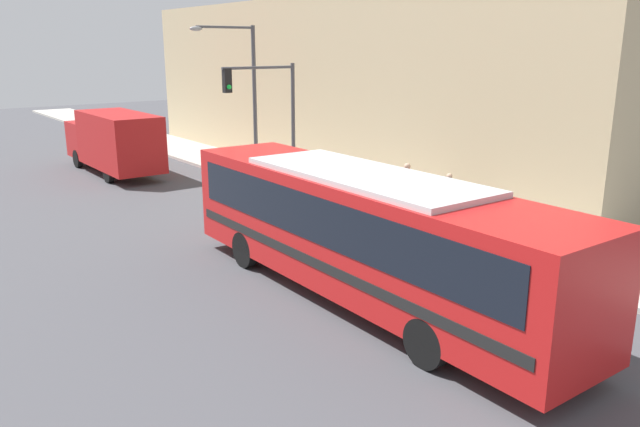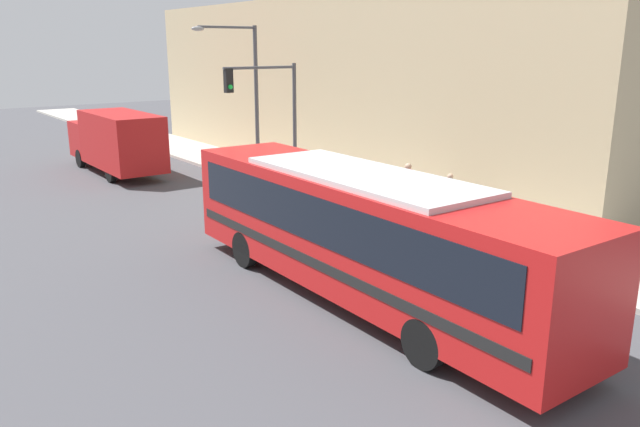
{
  "view_description": "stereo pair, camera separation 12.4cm",
  "coord_description": "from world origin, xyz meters",
  "px_view_note": "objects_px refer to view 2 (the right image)",
  "views": [
    {
      "loc": [
        -9.35,
        -8.13,
        5.98
      ],
      "look_at": [
        0.97,
        5.57,
        1.36
      ],
      "focal_mm": 35.0,
      "sensor_mm": 36.0,
      "label": 1
    },
    {
      "loc": [
        -9.25,
        -8.2,
        5.98
      ],
      "look_at": [
        0.97,
        5.57,
        1.36
      ],
      "focal_mm": 35.0,
      "sensor_mm": 36.0,
      "label": 2
    }
  ],
  "objects_px": {
    "pedestrian_near_corner": "(449,196)",
    "street_lamp": "(247,87)",
    "pedestrian_mid_block": "(407,188)",
    "fire_hydrant": "(464,232)",
    "traffic_light_pole": "(271,105)",
    "parking_meter": "(331,178)",
    "delivery_truck": "(116,140)",
    "city_bus": "(362,227)"
  },
  "relations": [
    {
      "from": "fire_hydrant",
      "to": "parking_meter",
      "type": "xyz_separation_m",
      "value": [
        -0.0,
        6.69,
        0.54
      ]
    },
    {
      "from": "delivery_truck",
      "to": "traffic_light_pole",
      "type": "xyz_separation_m",
      "value": [
        3.51,
        -8.4,
        2.08
      ]
    },
    {
      "from": "delivery_truck",
      "to": "traffic_light_pole",
      "type": "distance_m",
      "value": 9.34
    },
    {
      "from": "fire_hydrant",
      "to": "traffic_light_pole",
      "type": "height_order",
      "value": "traffic_light_pole"
    },
    {
      "from": "fire_hydrant",
      "to": "street_lamp",
      "type": "relative_size",
      "value": 0.11
    },
    {
      "from": "traffic_light_pole",
      "to": "parking_meter",
      "type": "bearing_deg",
      "value": -69.46
    },
    {
      "from": "city_bus",
      "to": "pedestrian_mid_block",
      "type": "xyz_separation_m",
      "value": [
        6.13,
        4.69,
        -0.72
      ]
    },
    {
      "from": "pedestrian_near_corner",
      "to": "pedestrian_mid_block",
      "type": "distance_m",
      "value": 1.52
    },
    {
      "from": "city_bus",
      "to": "pedestrian_near_corner",
      "type": "distance_m",
      "value": 7.63
    },
    {
      "from": "delivery_truck",
      "to": "pedestrian_mid_block",
      "type": "xyz_separation_m",
      "value": [
        5.49,
        -14.22,
        -0.52
      ]
    },
    {
      "from": "street_lamp",
      "to": "pedestrian_near_corner",
      "type": "xyz_separation_m",
      "value": [
        1.88,
        -10.35,
        -3.25
      ]
    },
    {
      "from": "traffic_light_pole",
      "to": "pedestrian_near_corner",
      "type": "xyz_separation_m",
      "value": [
        2.66,
        -7.18,
        -2.73
      ]
    },
    {
      "from": "delivery_truck",
      "to": "street_lamp",
      "type": "distance_m",
      "value": 7.25
    },
    {
      "from": "pedestrian_mid_block",
      "to": "delivery_truck",
      "type": "bearing_deg",
      "value": 111.12
    },
    {
      "from": "traffic_light_pole",
      "to": "street_lamp",
      "type": "height_order",
      "value": "street_lamp"
    },
    {
      "from": "street_lamp",
      "to": "pedestrian_mid_block",
      "type": "relative_size",
      "value": 3.62
    },
    {
      "from": "delivery_truck",
      "to": "street_lamp",
      "type": "relative_size",
      "value": 1.17
    },
    {
      "from": "traffic_light_pole",
      "to": "street_lamp",
      "type": "distance_m",
      "value": 3.31
    },
    {
      "from": "traffic_light_pole",
      "to": "parking_meter",
      "type": "height_order",
      "value": "traffic_light_pole"
    },
    {
      "from": "parking_meter",
      "to": "fire_hydrant",
      "type": "bearing_deg",
      "value": -90.0
    },
    {
      "from": "pedestrian_near_corner",
      "to": "city_bus",
      "type": "bearing_deg",
      "value": -153.87
    },
    {
      "from": "street_lamp",
      "to": "delivery_truck",
      "type": "bearing_deg",
      "value": 129.37
    },
    {
      "from": "traffic_light_pole",
      "to": "pedestrian_mid_block",
      "type": "relative_size",
      "value": 2.79
    },
    {
      "from": "traffic_light_pole",
      "to": "pedestrian_mid_block",
      "type": "bearing_deg",
      "value": -71.19
    },
    {
      "from": "pedestrian_near_corner",
      "to": "street_lamp",
      "type": "bearing_deg",
      "value": 100.29
    },
    {
      "from": "fire_hydrant",
      "to": "delivery_truck",
      "type": "bearing_deg",
      "value": 104.24
    },
    {
      "from": "fire_hydrant",
      "to": "traffic_light_pole",
      "type": "xyz_separation_m",
      "value": [
        -0.99,
        9.32,
        3.2
      ]
    },
    {
      "from": "city_bus",
      "to": "traffic_light_pole",
      "type": "relative_size",
      "value": 2.32
    },
    {
      "from": "street_lamp",
      "to": "fire_hydrant",
      "type": "bearing_deg",
      "value": -89.05
    },
    {
      "from": "delivery_truck",
      "to": "parking_meter",
      "type": "distance_m",
      "value": 11.93
    },
    {
      "from": "city_bus",
      "to": "pedestrian_mid_block",
      "type": "relative_size",
      "value": 6.47
    },
    {
      "from": "fire_hydrant",
      "to": "pedestrian_mid_block",
      "type": "height_order",
      "value": "pedestrian_mid_block"
    },
    {
      "from": "delivery_truck",
      "to": "fire_hydrant",
      "type": "xyz_separation_m",
      "value": [
        4.5,
        -17.73,
        -1.11
      ]
    },
    {
      "from": "city_bus",
      "to": "pedestrian_mid_block",
      "type": "distance_m",
      "value": 7.75
    },
    {
      "from": "street_lamp",
      "to": "pedestrian_near_corner",
      "type": "height_order",
      "value": "street_lamp"
    },
    {
      "from": "pedestrian_mid_block",
      "to": "traffic_light_pole",
      "type": "bearing_deg",
      "value": 108.81
    },
    {
      "from": "street_lamp",
      "to": "parking_meter",
      "type": "bearing_deg",
      "value": -87.96
    },
    {
      "from": "delivery_truck",
      "to": "street_lamp",
      "type": "height_order",
      "value": "street_lamp"
    },
    {
      "from": "fire_hydrant",
      "to": "city_bus",
      "type": "bearing_deg",
      "value": -166.94
    },
    {
      "from": "traffic_light_pole",
      "to": "street_lamp",
      "type": "relative_size",
      "value": 0.77
    },
    {
      "from": "pedestrian_near_corner",
      "to": "parking_meter",
      "type": "bearing_deg",
      "value": 110.21
    },
    {
      "from": "fire_hydrant",
      "to": "pedestrian_mid_block",
      "type": "xyz_separation_m",
      "value": [
        1.0,
        3.5,
        0.6
      ]
    }
  ]
}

